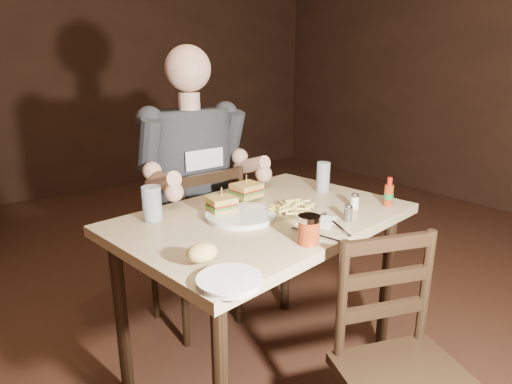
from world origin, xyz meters
TOP-DOWN VIEW (x-y plane):
  - room_shell at (0.00, 0.00)m, footprint 7.00×7.00m
  - main_table at (-0.25, -0.02)m, footprint 1.23×0.92m
  - chair_far at (-0.27, 0.55)m, footprint 0.42×0.46m
  - chair_near at (-0.22, -0.71)m, footprint 0.50×0.53m
  - diner at (-0.27, 0.49)m, footprint 0.59×0.47m
  - dinner_plate at (-0.35, -0.01)m, footprint 0.30×0.30m
  - sandwich_left at (-0.39, 0.06)m, footprint 0.11×0.09m
  - sandwich_right at (-0.20, 0.17)m, footprint 0.13×0.11m
  - fries_pile at (-0.15, -0.09)m, footprint 0.24×0.19m
  - ketchup_dollop at (-0.17, -0.03)m, footprint 0.05×0.05m
  - glass_left at (-0.63, 0.18)m, footprint 0.08×0.08m
  - glass_right at (0.17, 0.07)m, footprint 0.07×0.07m
  - hot_sauce at (0.24, -0.25)m, footprint 0.04×0.04m
  - salt_shaker at (0.09, -0.19)m, footprint 0.04×0.04m
  - pepper_shaker at (-0.04, -0.27)m, footprint 0.04×0.04m
  - syrup_dispenser at (-0.31, -0.34)m, footprint 0.09×0.09m
  - napkin at (-0.13, -0.20)m, footprint 0.18×0.18m
  - knife at (-0.24, -0.32)m, footprint 0.07×0.22m
  - fork at (-0.13, -0.32)m, footprint 0.07×0.14m
  - side_plate at (-0.67, -0.42)m, footprint 0.20×0.20m
  - bread_roll at (-0.67, -0.28)m, footprint 0.11×0.09m

SIDE VIEW (x-z plane):
  - chair_near at x=-0.22m, z-range 0.00..0.83m
  - chair_far at x=-0.27m, z-range 0.00..0.87m
  - main_table at x=-0.25m, z-range 0.30..1.07m
  - napkin at x=-0.13m, z-range 0.77..0.77m
  - fork at x=-0.13m, z-range 0.77..0.78m
  - knife at x=-0.24m, z-range 0.77..0.78m
  - side_plate at x=-0.67m, z-range 0.77..0.78m
  - dinner_plate at x=-0.35m, z-range 0.77..0.79m
  - ketchup_dollop at x=-0.17m, z-range 0.79..0.80m
  - pepper_shaker at x=-0.04m, z-range 0.77..0.83m
  - salt_shaker at x=0.09m, z-range 0.77..0.83m
  - fries_pile at x=-0.15m, z-range 0.79..0.82m
  - bread_roll at x=-0.67m, z-range 0.78..0.84m
  - syrup_dispenser at x=-0.31m, z-range 0.77..0.87m
  - hot_sauce at x=0.24m, z-range 0.77..0.89m
  - sandwich_left at x=-0.39m, z-range 0.79..0.88m
  - sandwich_right at x=-0.20m, z-range 0.79..0.89m
  - glass_left at x=-0.63m, z-range 0.77..0.90m
  - glass_right at x=0.17m, z-range 0.77..0.91m
  - diner at x=-0.27m, z-range 0.45..1.43m
  - room_shell at x=0.00m, z-range -2.10..4.90m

